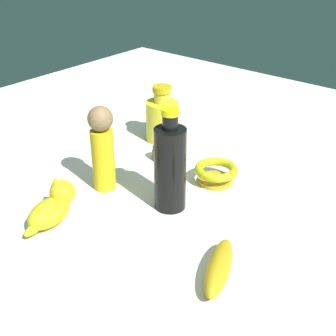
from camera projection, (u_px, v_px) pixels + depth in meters
ground at (168, 198)px, 1.11m from camera, size 2.00×2.00×0.00m
bowl at (216, 172)px, 1.16m from camera, size 0.11×0.11×0.05m
banana at (219, 267)px, 0.86m from camera, size 0.17×0.10×0.04m
cat_figurine at (53, 206)px, 1.01m from camera, size 0.15×0.09×0.09m
bottle_tall at (170, 167)px, 1.03m from camera, size 0.07×0.07×0.24m
nail_polish_jar at (159, 153)px, 1.27m from camera, size 0.04×0.04×0.04m
person_figure_adult at (102, 147)px, 1.10m from camera, size 0.08×0.08×0.21m
bottle_short at (162, 118)px, 1.37m from camera, size 0.10×0.10×0.16m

